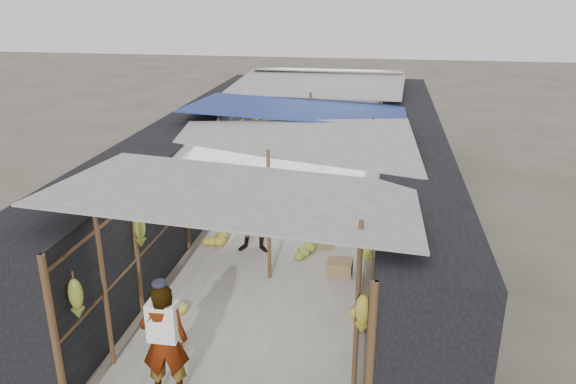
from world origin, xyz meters
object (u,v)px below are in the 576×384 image
Objects in this scene: crate_near at (320,241)px; black_basin at (349,185)px; shopper_blue at (256,215)px; vendor_seated at (351,175)px; vendor_elderly at (165,341)px.

black_basin is at bearing 61.42° from crate_near.
crate_near is at bearing 17.09° from shopper_blue.
black_basin is 0.56× the size of vendor_seated.
shopper_blue is (-1.69, -4.49, 0.76)m from black_basin.
vendor_elderly is 4.62m from shopper_blue.
crate_near is 0.46× the size of vendor_seated.
black_basin is 9.33m from vendor_elderly.
shopper_blue reaches higher than crate_near.
vendor_elderly is 1.03× the size of shopper_blue.
black_basin is 4.85m from shopper_blue.
shopper_blue is 1.68× the size of vendor_seated.
shopper_blue is (0.24, 4.61, -0.02)m from vendor_elderly.
vendor_elderly is at bearing -101.96° from black_basin.
vendor_seated is at bearing -82.73° from black_basin.
shopper_blue is (-1.31, -0.47, 0.71)m from crate_near.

